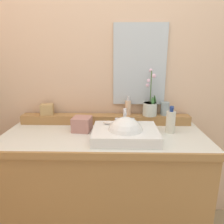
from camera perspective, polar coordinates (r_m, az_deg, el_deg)
wall_back at (r=1.82m, az=-1.62°, el=13.03°), size 3.12×0.20×2.72m
vanity_cabinet at (r=1.72m, az=-2.11°, el=-19.76°), size 1.44×0.62×0.89m
back_ledge at (r=1.72m, az=-1.80°, el=-1.96°), size 1.36×0.11×0.07m
sink_basin at (r=1.42m, az=3.60°, el=-6.01°), size 0.43×0.35×0.27m
soap_bar at (r=1.50m, az=-1.09°, el=-2.85°), size 0.07×0.04×0.02m
potted_plant at (r=1.71m, az=10.24°, el=1.51°), size 0.12×0.11×0.37m
soap_dispenser at (r=1.70m, az=4.34°, el=1.27°), size 0.05×0.05×0.16m
tumbler_cup at (r=1.75m, az=14.12°, el=0.88°), size 0.07×0.07×0.11m
trinket_box at (r=1.79m, az=-17.13°, el=0.67°), size 0.11×0.09×0.09m
lotion_bottle at (r=1.57m, az=15.58°, el=-2.46°), size 0.07×0.07×0.20m
tissue_box at (r=1.57m, az=-8.12°, el=-3.23°), size 0.14×0.14×0.10m
mirror at (r=1.71m, az=7.49°, el=12.46°), size 0.42×0.02×0.63m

